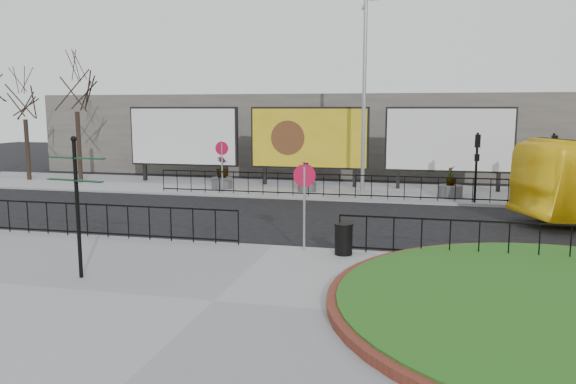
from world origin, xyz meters
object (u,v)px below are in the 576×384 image
(fingerpost_sign, at_px, (77,193))
(planter_c, at_px, (450,188))
(lamp_post, at_px, (364,94))
(litter_bin, at_px, (344,239))
(planter_a, at_px, (222,177))
(billboard_mid, at_px, (309,138))
(planter_b, at_px, (307,180))

(fingerpost_sign, xyz_separation_m, planter_c, (9.23, 14.70, -1.59))
(lamp_post, bearing_deg, planter_c, -6.54)
(litter_bin, xyz_separation_m, planter_a, (-7.75, 11.60, 0.13))
(billboard_mid, bearing_deg, planter_b, -81.35)
(litter_bin, bearing_deg, billboard_mid, 105.07)
(planter_a, height_order, planter_b, planter_a)
(litter_bin, height_order, planter_a, planter_a)
(planter_c, bearing_deg, lamp_post, 173.46)
(planter_c, bearing_deg, planter_b, 176.08)
(litter_bin, height_order, planter_b, planter_b)
(billboard_mid, height_order, fingerpost_sign, billboard_mid)
(lamp_post, xyz_separation_m, planter_c, (4.03, -0.46, -4.25))
(lamp_post, bearing_deg, billboard_mid, 146.75)
(billboard_mid, bearing_deg, lamp_post, -33.25)
(fingerpost_sign, distance_m, litter_bin, 7.03)
(lamp_post, height_order, planter_b, lamp_post)
(planter_a, xyz_separation_m, planter_b, (4.39, 0.00, -0.02))
(lamp_post, xyz_separation_m, litter_bin, (0.65, -11.60, -4.26))
(planter_a, distance_m, planter_c, 11.14)
(billboard_mid, xyz_separation_m, lamp_post, (3.01, -1.97, 2.23))
(litter_bin, bearing_deg, planter_a, 123.73)
(lamp_post, bearing_deg, planter_a, -180.00)
(planter_b, distance_m, planter_c, 6.76)
(billboard_mid, relative_size, fingerpost_sign, 1.83)
(litter_bin, bearing_deg, fingerpost_sign, -148.61)
(litter_bin, distance_m, planter_b, 12.08)
(planter_b, xyz_separation_m, planter_c, (6.74, -0.46, -0.09))
(planter_b, bearing_deg, planter_a, 180.00)
(fingerpost_sign, bearing_deg, billboard_mid, 95.05)
(litter_bin, relative_size, planter_c, 0.60)
(billboard_mid, relative_size, planter_a, 3.87)
(planter_b, bearing_deg, billboard_mid, 98.65)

